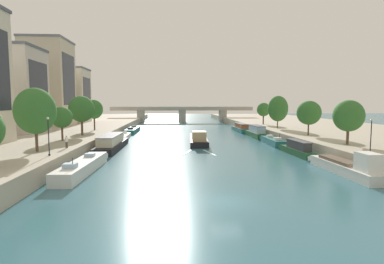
% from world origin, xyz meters
% --- Properties ---
extents(ground_plane, '(400.00, 400.00, 0.00)m').
position_xyz_m(ground_plane, '(0.00, 0.00, 0.00)').
color(ground_plane, '#386B7A').
extents(quay_left, '(36.00, 170.00, 2.02)m').
position_xyz_m(quay_left, '(-34.75, 55.00, 1.01)').
color(quay_left, '#B2A893').
rests_on(quay_left, ground).
extents(quay_right, '(36.00, 170.00, 2.02)m').
position_xyz_m(quay_right, '(34.75, 55.00, 1.01)').
color(quay_right, '#B2A893').
rests_on(quay_right, ground).
extents(barge_midriver, '(4.32, 17.40, 2.77)m').
position_xyz_m(barge_midriver, '(0.94, 36.42, 0.83)').
color(barge_midriver, black).
rests_on(barge_midriver, ground).
extents(wake_behind_barge, '(5.59, 6.07, 0.03)m').
position_xyz_m(wake_behind_barge, '(-0.20, 24.62, 0.01)').
color(wake_behind_barge, '#AAD6E0').
rests_on(wake_behind_barge, ground).
extents(moored_boat_left_lone, '(2.83, 14.47, 2.45)m').
position_xyz_m(moored_boat_left_lone, '(-14.52, 11.53, 0.70)').
color(moored_boat_left_lone, silver).
rests_on(moored_boat_left_lone, ground).
extents(moored_boat_left_gap_after, '(3.40, 16.97, 2.57)m').
position_xyz_m(moored_boat_left_gap_after, '(-14.61, 29.23, 1.07)').
color(moored_boat_left_gap_after, black).
rests_on(moored_boat_left_gap_after, ground).
extents(moored_boat_left_upstream, '(2.12, 10.72, 2.11)m').
position_xyz_m(moored_boat_left_upstream, '(-14.85, 44.06, 0.54)').
color(moored_boat_left_upstream, silver).
rests_on(moored_boat_left_upstream, ground).
extents(moored_boat_left_midway, '(2.76, 13.88, 2.28)m').
position_xyz_m(moored_boat_left_midway, '(-14.80, 59.33, 0.62)').
color(moored_boat_left_midway, '#23666B').
rests_on(moored_boat_left_midway, ground).
extents(moored_boat_right_end, '(2.47, 12.91, 3.00)m').
position_xyz_m(moored_boat_right_end, '(15.02, 8.53, 0.89)').
color(moored_boat_right_end, silver).
rests_on(moored_boat_right_end, ground).
extents(moored_boat_right_lone, '(1.91, 10.29, 2.28)m').
position_xyz_m(moored_boat_right_lone, '(14.68, 21.33, 0.95)').
color(moored_boat_right_lone, '#235633').
rests_on(moored_boat_right_lone, ground).
extents(moored_boat_right_near, '(2.55, 11.24, 2.29)m').
position_xyz_m(moored_boat_right_near, '(14.92, 33.57, 0.63)').
color(moored_boat_right_near, '#23666B').
rests_on(moored_boat_right_near, ground).
extents(moored_boat_right_gap_after, '(2.48, 11.86, 2.79)m').
position_xyz_m(moored_boat_right_gap_after, '(15.12, 45.67, 1.16)').
color(moored_boat_right_gap_after, '#235633').
rests_on(moored_boat_right_gap_after, ground).
extents(moored_boat_right_second, '(2.52, 13.34, 2.33)m').
position_xyz_m(moored_boat_right_second, '(14.62, 59.59, 0.97)').
color(moored_boat_right_second, '#23666B').
rests_on(moored_boat_right_second, ground).
extents(tree_left_third, '(4.79, 4.79, 7.72)m').
position_xyz_m(tree_left_third, '(-20.74, 14.36, 6.94)').
color(tree_left_third, brown).
rests_on(tree_left_third, quay_left).
extents(tree_left_distant, '(3.24, 3.24, 5.30)m').
position_xyz_m(tree_left_distant, '(-21.41, 25.19, 5.67)').
color(tree_left_distant, brown).
rests_on(tree_left_distant, quay_left).
extents(tree_left_second, '(4.54, 4.54, 7.17)m').
position_xyz_m(tree_left_second, '(-20.71, 33.47, 6.79)').
color(tree_left_second, brown).
rests_on(tree_left_second, quay_left).
extents(tree_left_midway, '(3.75, 3.75, 6.57)m').
position_xyz_m(tree_left_midway, '(-21.05, 44.06, 6.51)').
color(tree_left_midway, brown).
rests_on(tree_left_midway, quay_left).
extents(tree_right_second, '(4.22, 4.22, 6.31)m').
position_xyz_m(tree_right_second, '(20.54, 17.94, 6.09)').
color(tree_right_second, brown).
rests_on(tree_right_second, quay_right).
extents(tree_right_nearest, '(4.34, 4.34, 6.29)m').
position_xyz_m(tree_right_nearest, '(20.59, 30.71, 6.11)').
color(tree_right_nearest, brown).
rests_on(tree_right_nearest, quay_right).
extents(tree_right_past_mid, '(4.57, 4.57, 7.52)m').
position_xyz_m(tree_right_past_mid, '(20.17, 46.02, 6.58)').
color(tree_right_past_mid, brown).
rests_on(tree_right_past_mid, quay_right).
extents(tree_right_by_lamp, '(3.56, 3.56, 5.93)m').
position_xyz_m(tree_right_by_lamp, '(20.78, 59.22, 6.06)').
color(tree_right_by_lamp, brown).
rests_on(tree_right_by_lamp, quay_right).
extents(lamppost_left_bank, '(0.28, 0.28, 4.35)m').
position_xyz_m(lamppost_left_bank, '(-18.11, 11.28, 4.41)').
color(lamppost_left_bank, black).
rests_on(lamppost_left_bank, quay_left).
extents(lamppost_right_bank, '(0.28, 0.28, 4.08)m').
position_xyz_m(lamppost_right_bank, '(18.94, 10.46, 4.27)').
color(lamppost_right_bank, black).
rests_on(lamppost_right_bank, quay_right).
extents(building_left_middle, '(10.82, 10.83, 16.85)m').
position_xyz_m(building_left_middle, '(-35.59, 39.26, 10.45)').
color(building_left_middle, '#BCB2A8').
rests_on(building_left_middle, quay_left).
extents(building_left_far_end, '(10.46, 11.96, 21.91)m').
position_xyz_m(building_left_far_end, '(-35.59, 58.02, 12.99)').
color(building_left_far_end, beige).
rests_on(building_left_far_end, quay_left).
extents(building_left_tall, '(11.58, 10.53, 16.34)m').
position_xyz_m(building_left_tall, '(-35.59, 72.58, 10.20)').
color(building_left_tall, beige).
rests_on(building_left_tall, quay_left).
extents(bridge_far, '(57.50, 4.40, 6.30)m').
position_xyz_m(bridge_far, '(0.00, 102.64, 3.98)').
color(bridge_far, '#9E998E').
rests_on(bridge_far, ground).
extents(person_on_quay, '(0.34, 0.48, 1.62)m').
position_xyz_m(person_on_quay, '(-18.09, 17.03, 2.94)').
color(person_on_quay, '#473D33').
rests_on(person_on_quay, quay_left).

